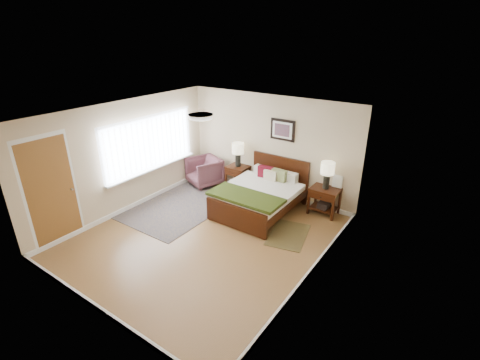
{
  "coord_description": "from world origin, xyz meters",
  "views": [
    {
      "loc": [
        3.98,
        -4.56,
        3.85
      ],
      "look_at": [
        0.3,
        0.77,
        1.05
      ],
      "focal_mm": 26.0,
      "sensor_mm": 36.0,
      "label": 1
    }
  ],
  "objects": [
    {
      "name": "armchair",
      "position": [
        -1.71,
        2.0,
        0.37
      ],
      "size": [
        1.03,
        1.05,
        0.74
      ],
      "primitive_type": "imported",
      "rotation": [
        0.0,
        0.0,
        -0.38
      ],
      "color": "brown",
      "rests_on": "ground"
    },
    {
      "name": "left_wall",
      "position": [
        -2.25,
        0.0,
        1.25
      ],
      "size": [
        0.04,
        5.0,
        2.5
      ],
      "primitive_type": "cube",
      "color": "#CAB392",
      "rests_on": "ground"
    },
    {
      "name": "wall_art",
      "position": [
        0.33,
        2.47,
        1.72
      ],
      "size": [
        0.62,
        0.05,
        0.5
      ],
      "color": "black",
      "rests_on": "back_wall"
    },
    {
      "name": "nightstand_right",
      "position": [
        1.58,
        2.26,
        0.38
      ],
      "size": [
        0.63,
        0.47,
        0.62
      ],
      "color": "#381808",
      "rests_on": "ground"
    },
    {
      "name": "back_wall",
      "position": [
        0.0,
        2.5,
        1.25
      ],
      "size": [
        4.5,
        0.04,
        2.5
      ],
      "primitive_type": "cube",
      "color": "#CAB392",
      "rests_on": "ground"
    },
    {
      "name": "window",
      "position": [
        -2.2,
        0.7,
        1.38
      ],
      "size": [
        0.11,
        2.72,
        1.32
      ],
      "color": "silver",
      "rests_on": "left_wall"
    },
    {
      "name": "floor",
      "position": [
        0.0,
        0.0,
        0.0
      ],
      "size": [
        5.0,
        5.0,
        0.0
      ],
      "primitive_type": "plane",
      "color": "brown",
      "rests_on": "ground"
    },
    {
      "name": "rug_persian",
      "position": [
        -1.35,
        0.66,
        0.01
      ],
      "size": [
        1.84,
        2.6,
        0.01
      ],
      "primitive_type": "cube",
      "rotation": [
        0.0,
        0.0,
        0.0
      ],
      "color": "#0B0F38",
      "rests_on": "ground"
    },
    {
      "name": "nightstand_left",
      "position": [
        -0.79,
        2.25,
        0.51
      ],
      "size": [
        0.53,
        0.48,
        0.63
      ],
      "color": "#381808",
      "rests_on": "ground"
    },
    {
      "name": "lamp_right",
      "position": [
        1.58,
        2.27,
        1.04
      ],
      "size": [
        0.3,
        0.3,
        0.61
      ],
      "color": "black",
      "rests_on": "nightstand_right"
    },
    {
      "name": "ceil_fixture",
      "position": [
        0.0,
        0.0,
        2.47
      ],
      "size": [
        0.44,
        0.44,
        0.08
      ],
      "color": "white",
      "rests_on": "ceiling"
    },
    {
      "name": "right_wall",
      "position": [
        2.25,
        0.0,
        1.25
      ],
      "size": [
        0.04,
        5.0,
        2.5
      ],
      "primitive_type": "cube",
      "color": "#CAB392",
      "rests_on": "ground"
    },
    {
      "name": "front_wall",
      "position": [
        0.0,
        -2.5,
        1.25
      ],
      "size": [
        4.5,
        0.04,
        2.5
      ],
      "primitive_type": "cube",
      "color": "#CAB392",
      "rests_on": "ground"
    },
    {
      "name": "bed",
      "position": [
        0.33,
        1.54,
        0.49
      ],
      "size": [
        1.62,
        1.95,
        1.05
      ],
      "color": "#381808",
      "rests_on": "ground"
    },
    {
      "name": "door",
      "position": [
        -2.23,
        -1.75,
        1.07
      ],
      "size": [
        0.06,
        1.0,
        2.18
      ],
      "color": "silver",
      "rests_on": "ground"
    },
    {
      "name": "rug_navy",
      "position": [
        1.35,
        1.0,
        0.01
      ],
      "size": [
        0.94,
        1.21,
        0.01
      ],
      "primitive_type": "cube",
      "rotation": [
        0.0,
        0.0,
        0.23
      ],
      "color": "black",
      "rests_on": "ground"
    },
    {
      "name": "lamp_left",
      "position": [
        -0.79,
        2.27,
        1.05
      ],
      "size": [
        0.3,
        0.3,
        0.61
      ],
      "color": "black",
      "rests_on": "nightstand_left"
    },
    {
      "name": "ceiling",
      "position": [
        0.0,
        0.0,
        2.5
      ],
      "size": [
        4.5,
        5.0,
        0.02
      ],
      "primitive_type": "cube",
      "color": "white",
      "rests_on": "back_wall"
    }
  ]
}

